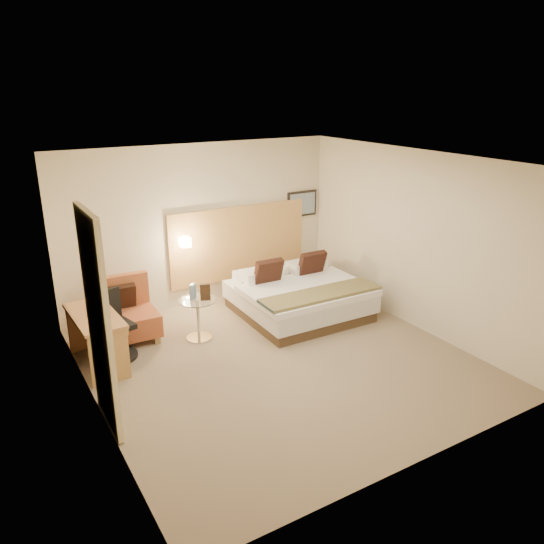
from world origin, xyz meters
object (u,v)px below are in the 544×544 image
lounge_chair (125,315)px  desk_chair (114,331)px  bed (298,296)px  desk (97,325)px  side_table (198,317)px

lounge_chair → desk_chair: bearing=-120.4°
bed → desk: bed is taller
bed → desk_chair: bearing=178.9°
bed → desk_chair: desk_chair is taller
side_table → desk_chair: 1.21m
desk → desk_chair: desk_chair is taller
bed → lounge_chair: size_ratio=2.16×
side_table → bed: bearing=0.3°
desk → desk_chair: size_ratio=1.27×
desk → desk_chair: 0.32m
lounge_chair → desk: bearing=-131.3°
desk → desk_chair: bearing=22.9°
side_table → desk_chair: desk_chair is taller
lounge_chair → side_table: size_ratio=1.26×
desk_chair → side_table: bearing=-3.1°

